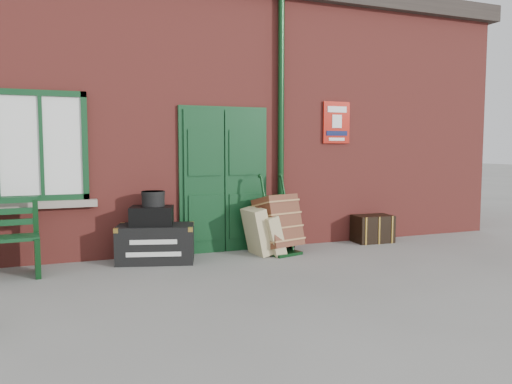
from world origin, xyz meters
TOP-DOWN VIEW (x-y plane):
  - ground at (0.00, 0.00)m, footprint 80.00×80.00m
  - station_building at (-0.00, 3.49)m, footprint 10.30×4.30m
  - houdini_trunk at (-1.44, 1.10)m, footprint 1.19×0.86m
  - strongbox at (-1.49, 1.10)m, footprint 0.68×0.57m
  - hatbox at (-1.46, 1.13)m, footprint 0.40×0.40m
  - suitcase_back at (0.08, 1.01)m, footprint 0.39×0.53m
  - suitcase_front at (0.26, 0.91)m, footprint 0.37×0.48m
  - porter_trolley at (0.42, 1.01)m, footprint 0.73×0.76m
  - dark_trunk at (2.32, 1.25)m, footprint 0.67×0.46m

SIDE VIEW (x-z plane):
  - ground at x=0.00m, z-range 0.00..0.00m
  - dark_trunk at x=2.32m, z-range 0.00..0.47m
  - houdini_trunk at x=-1.44m, z-range 0.00..0.53m
  - suitcase_front at x=0.26m, z-range 0.00..0.63m
  - suitcase_back at x=0.08m, z-range 0.00..0.73m
  - porter_trolley at x=0.42m, z-range -0.14..1.06m
  - strongbox at x=-1.49m, z-range 0.53..0.80m
  - hatbox at x=-1.46m, z-range 0.80..1.01m
  - station_building at x=0.00m, z-range -0.02..4.34m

